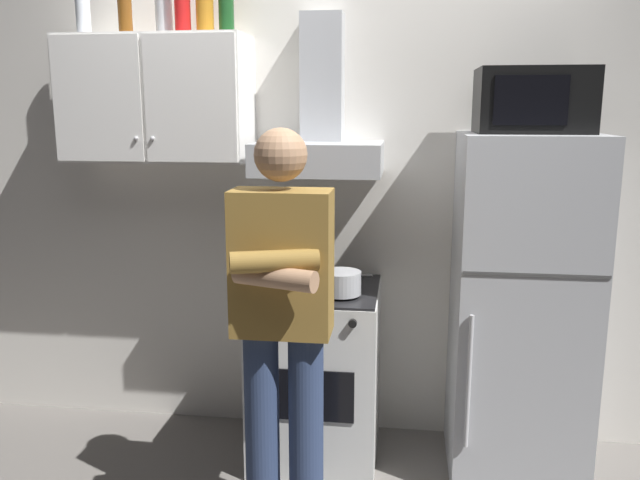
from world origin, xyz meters
The scene contains 13 objects.
back_wall_tiled centered at (0.00, 0.60, 1.35)m, with size 4.80×0.10×2.70m, color silver.
upper_cabinet centered at (-0.85, 0.37, 1.75)m, with size 0.90×0.37×0.60m.
stove_oven centered at (-0.05, 0.25, 0.43)m, with size 0.60×0.62×0.87m.
range_hood centered at (-0.05, 0.38, 1.60)m, with size 0.60×0.44×0.75m.
refrigerator centered at (0.90, 0.25, 0.80)m, with size 0.60×0.62×1.60m.
microwave centered at (0.90, 0.27, 1.74)m, with size 0.48×0.37×0.28m.
person_standing centered at (-0.10, -0.36, 0.90)m, with size 0.38×0.33×1.64m.
cooking_pot centered at (0.08, 0.13, 0.93)m, with size 0.28×0.18×0.10m.
bottle_canister_steel centered at (-0.81, 0.42, 2.14)m, with size 0.08×0.08×0.20m.
bottle_beer_brown centered at (-0.99, 0.38, 2.17)m, with size 0.07×0.07×0.25m.
bottle_liquor_amber centered at (-0.59, 0.37, 2.18)m, with size 0.08×0.08×0.28m.
bottle_soda_red centered at (-0.70, 0.37, 2.19)m, with size 0.08×0.08×0.30m.
bottle_vodka_clear centered at (-1.19, 0.35, 2.19)m, with size 0.07×0.07×0.29m.
Camera 1 is at (0.36, -2.70, 1.71)m, focal length 36.19 mm.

